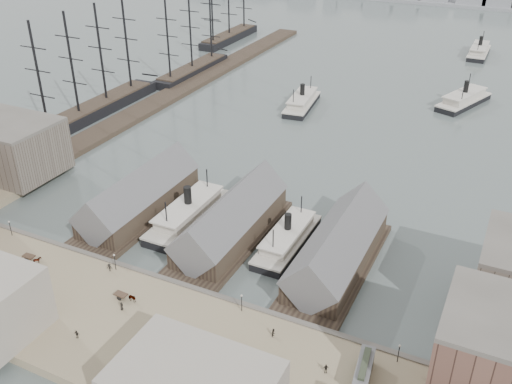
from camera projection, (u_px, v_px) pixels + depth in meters
The scene contains 30 objects.
ground at pixel (194, 278), 121.44m from camera, with size 900.00×900.00×0.00m, color #4C5857.
quay at pixel (138, 333), 105.23m from camera, with size 180.00×30.00×2.00m, color #8A7A5C.
seawall at pixel (181, 287), 116.80m from camera, with size 180.00×1.20×2.30m, color #59544C.
west_wharf at pixel (179, 90), 225.75m from camera, with size 10.00×220.00×1.60m, color #2D231C.
ferry_shed_west at pixel (140, 198), 142.43m from camera, with size 14.00×42.00×12.60m.
ferry_shed_center at pixel (231, 222), 132.47m from camera, with size 14.00×42.00×12.60m.
ferry_shed_east at pixel (338, 250), 122.50m from camera, with size 14.00×42.00×12.60m.
warehouse_west_back at pixel (11, 148), 158.06m from camera, with size 26.00×20.00×14.00m, color #60564C.
lamp_post_far_w at pixel (10, 225), 130.90m from camera, with size 0.44×0.44×3.92m.
lamp_post_near_w at pixel (115, 259), 119.40m from camera, with size 0.44×0.44×3.92m.
lamp_post_near_e at pixel (242, 300), 107.91m from camera, with size 0.44×0.44×3.92m.
lamp_post_far_e at pixel (399, 350), 96.41m from camera, with size 0.44×0.44×3.92m.
ferry_docked_west at pixel (189, 213), 140.13m from camera, with size 8.65×28.85×10.30m.
ferry_docked_east at pixel (287, 238), 131.04m from camera, with size 7.56×25.21×9.00m.
ferry_open_near at pixel (302, 102), 210.08m from camera, with size 11.24×27.43×9.51m.
ferry_open_mid at pixel (464, 99), 212.12m from camera, with size 17.36×29.00×9.94m.
ferry_open_far at pixel (479, 51), 271.26m from camera, with size 8.35×27.29×9.73m.
sailing_ship_near at pixel (94, 108), 202.89m from camera, with size 9.19×63.30×37.78m.
sailing_ship_mid at pixel (192, 69), 245.02m from camera, with size 8.30×47.96×34.12m.
sailing_ship_far at pixel (229, 36), 296.25m from camera, with size 8.67×48.17×35.64m.
tram at pixel (364, 372), 93.48m from camera, with size 3.51×9.58×3.33m.
horse_cart_left at pixel (35, 259), 122.58m from camera, with size 4.67×1.59×1.59m.
horse_cart_center at pixel (129, 297), 111.36m from camera, with size 4.97×1.62×1.72m.
horse_cart_right at pixel (171, 357), 97.48m from camera, with size 4.61×1.67×1.68m.
pedestrian_2 at pixel (110, 268), 119.79m from camera, with size 1.18×0.68×1.83m, color black.
pedestrian_3 at pixel (77, 334), 102.45m from camera, with size 0.96×0.40×1.64m, color black.
pedestrian_4 at pixel (122, 306), 109.09m from camera, with size 0.83×0.54×1.71m, color black.
pedestrian_5 at pixel (155, 342), 100.83m from camera, with size 0.60×0.44×1.64m, color black.
pedestrian_6 at pixel (274, 333), 102.79m from camera, with size 0.82×0.64×1.70m, color black.
pedestrian_8 at pixel (326, 369), 95.21m from camera, with size 1.04×0.43×1.77m, color black.
Camera 1 is at (54.47, -81.76, 74.87)m, focal length 40.00 mm.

